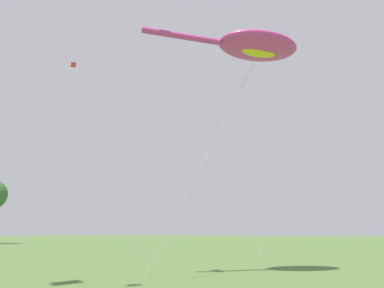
# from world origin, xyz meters

# --- Properties ---
(big_show_kite) EXTENTS (6.26, 6.81, 11.23)m
(big_show_kite) POSITION_xyz_m (2.80, 7.16, 10.80)
(big_show_kite) COLOR #CC3899
(big_show_kite) RESTS_ON ground
(small_kite_diamond_red) EXTENTS (4.86, 1.22, 20.66)m
(small_kite_diamond_red) POSITION_xyz_m (11.98, 30.43, 17.53)
(small_kite_diamond_red) COLOR red
(small_kite_diamond_red) RESTS_ON ground
(small_kite_bird_shape) EXTENTS (5.09, 1.98, 19.04)m
(small_kite_bird_shape) POSITION_xyz_m (18.36, 8.90, 18.23)
(small_kite_bird_shape) COLOR green
(small_kite_bird_shape) RESTS_ON ground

